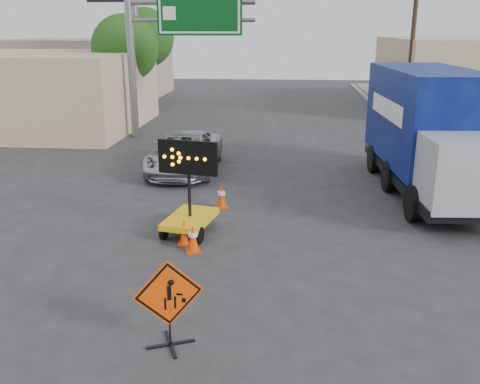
# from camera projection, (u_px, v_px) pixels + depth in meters

# --- Properties ---
(ground) EXTENTS (100.00, 100.00, 0.00)m
(ground) POSITION_uv_depth(u_px,v_px,m) (216.00, 344.00, 9.24)
(ground) COLOR #2D2D30
(ground) RESTS_ON ground
(curb_right) EXTENTS (0.40, 60.00, 0.12)m
(curb_right) POSITION_uv_depth(u_px,v_px,m) (429.00, 154.00, 22.88)
(curb_right) COLOR gray
(curb_right) RESTS_ON ground
(storefront_left_near) EXTENTS (14.00, 10.00, 4.00)m
(storefront_left_near) POSITION_uv_depth(u_px,v_px,m) (8.00, 91.00, 28.90)
(storefront_left_near) COLOR #CBB192
(storefront_left_near) RESTS_ON ground
(storefront_left_far) EXTENTS (12.00, 10.00, 4.40)m
(storefront_left_far) POSITION_uv_depth(u_px,v_px,m) (85.00, 68.00, 42.26)
(storefront_left_far) COLOR gray
(storefront_left_far) RESTS_ON ground
(building_right_far) EXTENTS (10.00, 14.00, 4.60)m
(building_right_far) POSITION_uv_depth(u_px,v_px,m) (466.00, 74.00, 36.00)
(building_right_far) COLOR #CBB192
(building_right_far) RESTS_ON ground
(highway_gantry) EXTENTS (6.18, 0.38, 6.90)m
(highway_gantry) POSITION_uv_depth(u_px,v_px,m) (172.00, 32.00, 25.23)
(highway_gantry) COLOR slate
(highway_gantry) RESTS_ON ground
(utility_pole_far) EXTENTS (1.80, 0.26, 9.00)m
(utility_pole_far) POSITION_uv_depth(u_px,v_px,m) (413.00, 38.00, 30.02)
(utility_pole_far) COLOR #3E291A
(utility_pole_far) RESTS_ON ground
(tree_left_near) EXTENTS (3.71, 3.71, 6.03)m
(tree_left_near) POSITION_uv_depth(u_px,v_px,m) (125.00, 48.00, 29.65)
(tree_left_near) COLOR #3E291A
(tree_left_near) RESTS_ON ground
(tree_left_far) EXTENTS (4.10, 4.10, 6.66)m
(tree_left_far) POSITION_uv_depth(u_px,v_px,m) (144.00, 38.00, 37.23)
(tree_left_far) COLOR #3E291A
(tree_left_far) RESTS_ON ground
(construction_sign) EXTENTS (1.12, 0.81, 1.60)m
(construction_sign) POSITION_uv_depth(u_px,v_px,m) (169.00, 301.00, 8.98)
(construction_sign) COLOR black
(construction_sign) RESTS_ON ground
(arrow_board) EXTENTS (1.58, 1.94, 2.52)m
(arrow_board) POSITION_uv_depth(u_px,v_px,m) (190.00, 212.00, 14.12)
(arrow_board) COLOR yellow
(arrow_board) RESTS_ON ground
(pickup_truck) EXTENTS (2.43, 5.19, 1.43)m
(pickup_truck) POSITION_uv_depth(u_px,v_px,m) (185.00, 153.00, 20.26)
(pickup_truck) COLOR #B6B7BD
(pickup_truck) RESTS_ON ground
(box_truck) EXTENTS (3.07, 8.52, 3.99)m
(box_truck) POSITION_uv_depth(u_px,v_px,m) (430.00, 139.00, 17.33)
(box_truck) COLOR black
(box_truck) RESTS_ON ground
(cone_a) EXTENTS (0.45, 0.45, 0.70)m
(cone_a) POSITION_uv_depth(u_px,v_px,m) (193.00, 238.00, 13.00)
(cone_a) COLOR #EB4204
(cone_a) RESTS_ON ground
(cone_b) EXTENTS (0.37, 0.37, 0.66)m
(cone_b) POSITION_uv_depth(u_px,v_px,m) (184.00, 231.00, 13.48)
(cone_b) COLOR #EB4204
(cone_b) RESTS_ON ground
(cone_c) EXTENTS (0.47, 0.47, 0.72)m
(cone_c) POSITION_uv_depth(u_px,v_px,m) (221.00, 196.00, 16.19)
(cone_c) COLOR #EB4204
(cone_c) RESTS_ON ground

